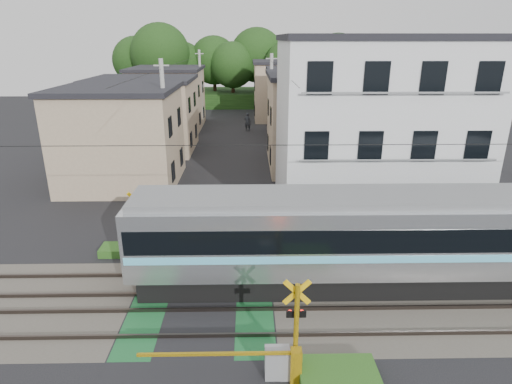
{
  "coord_description": "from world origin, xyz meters",
  "views": [
    {
      "loc": [
        1.72,
        -13.33,
        9.1
      ],
      "look_at": [
        2.06,
        5.0,
        2.5
      ],
      "focal_mm": 30.0,
      "sensor_mm": 36.0,
      "label": 1
    }
  ],
  "objects_px": {
    "crossing_signal_far": "(151,241)",
    "apartment_block": "(374,126)",
    "crossing_signal_near": "(281,357)",
    "pedestrian": "(248,122)"
  },
  "relations": [
    {
      "from": "pedestrian",
      "to": "apartment_block",
      "type": "bearing_deg",
      "value": 115.66
    },
    {
      "from": "crossing_signal_far",
      "to": "pedestrian",
      "type": "bearing_deg",
      "value": 81.15
    },
    {
      "from": "apartment_block",
      "to": "crossing_signal_far",
      "type": "bearing_deg",
      "value": -152.22
    },
    {
      "from": "crossing_signal_far",
      "to": "apartment_block",
      "type": "distance_m",
      "value": 13.14
    },
    {
      "from": "crossing_signal_far",
      "to": "apartment_block",
      "type": "xyz_separation_m",
      "value": [
        11.09,
        5.84,
        3.94
      ]
    },
    {
      "from": "apartment_block",
      "to": "pedestrian",
      "type": "bearing_deg",
      "value": 107.77
    },
    {
      "from": "crossing_signal_near",
      "to": "pedestrian",
      "type": "distance_m",
      "value": 34.53
    },
    {
      "from": "crossing_signal_far",
      "to": "apartment_block",
      "type": "bearing_deg",
      "value": 27.78
    },
    {
      "from": "crossing_signal_near",
      "to": "pedestrian",
      "type": "height_order",
      "value": "crossing_signal_near"
    },
    {
      "from": "crossing_signal_near",
      "to": "crossing_signal_far",
      "type": "height_order",
      "value": "same"
    }
  ]
}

